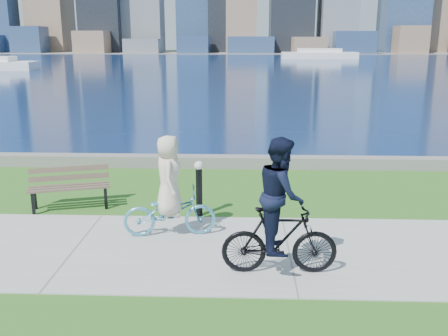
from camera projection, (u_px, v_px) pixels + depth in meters
The scene contains 10 objects.
ground at pixel (289, 252), 9.25m from camera, with size 320.00×320.00×0.00m, color #265917.
concrete_path at pixel (289, 251), 9.25m from camera, with size 80.00×3.50×0.02m, color #9B9C97.
seawall at pixel (271, 162), 15.20m from camera, with size 90.00×0.50×0.35m, color #65625E.
bay_water at pixel (250, 63), 78.86m from camera, with size 320.00×131.00×0.01m, color #0B1F49.
far_shore at pixel (247, 52), 134.92m from camera, with size 320.00×30.00×0.12m, color slate.
ferry_far at pixel (319, 54), 94.72m from camera, with size 14.19×4.05×1.93m.
park_bench at pixel (70, 184), 11.53m from camera, with size 1.91×1.12×0.94m.
bollard_lamp at pixel (199, 185), 10.96m from camera, with size 0.20×0.20×1.26m.
cyclist_woman at pixel (169, 199), 9.81m from camera, with size 0.90×1.90×2.03m.
cyclist_man at pixel (280, 218), 8.15m from camera, with size 0.73×1.93×2.32m.
Camera 1 is at (-0.86, -8.60, 3.85)m, focal length 40.00 mm.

